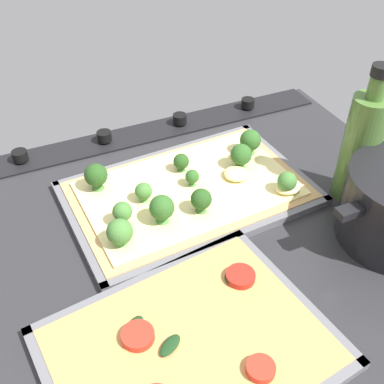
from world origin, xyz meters
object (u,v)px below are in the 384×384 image
at_px(baking_tray_front, 189,195).
at_px(veggie_pizza_back, 190,348).
at_px(baking_tray_back, 190,350).
at_px(oil_bottle, 361,146).
at_px(broccoli_pizza, 189,189).

relative_size(baking_tray_front, veggie_pizza_back, 1.23).
relative_size(baking_tray_front, baking_tray_back, 1.14).
bearing_deg(veggie_pizza_back, baking_tray_back, -129.65).
relative_size(veggie_pizza_back, oil_bottle, 1.46).
bearing_deg(baking_tray_front, veggie_pizza_back, 66.34).
relative_size(baking_tray_front, oil_bottle, 1.79).
xyz_separation_m(baking_tray_front, oil_bottle, (-0.25, 0.10, 0.09)).
distance_m(baking_tray_back, veggie_pizza_back, 0.01).
height_order(baking_tray_front, broccoli_pizza, broccoli_pizza).
height_order(baking_tray_front, baking_tray_back, same).
bearing_deg(veggie_pizza_back, baking_tray_front, -113.66).
distance_m(baking_tray_front, baking_tray_back, 0.29).
relative_size(baking_tray_back, veggie_pizza_back, 1.08).
height_order(baking_tray_front, oil_bottle, oil_bottle).
relative_size(broccoli_pizza, baking_tray_back, 1.07).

